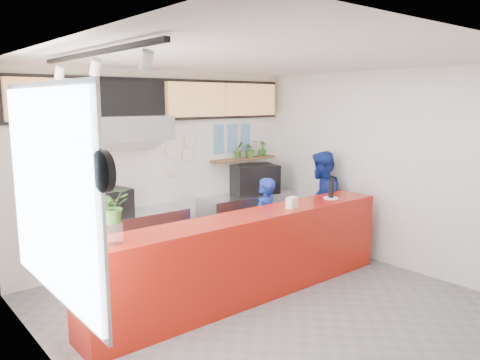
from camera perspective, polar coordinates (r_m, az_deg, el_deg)
floor at (r=6.05m, az=3.63°, el=-15.14°), size 5.00×5.00×0.00m
ceiling at (r=5.51m, az=3.97°, el=14.47°), size 5.00×5.00×0.00m
wall_back at (r=7.58m, az=-9.31°, el=1.68°), size 5.00×0.00×5.00m
wall_left at (r=4.31m, az=-21.24°, el=-4.91°), size 0.00×5.00×5.00m
wall_right at (r=7.51m, az=17.80°, el=1.27°), size 0.00×5.00×5.00m
service_counter at (r=6.12m, az=1.08°, el=-9.27°), size 4.50×0.60×1.10m
cream_band at (r=7.50m, az=-9.50°, el=10.03°), size 5.00×0.02×0.80m
prep_bench at (r=7.17m, az=-13.41°, el=-7.51°), size 1.80×0.60×0.90m
panini_oven at (r=6.92m, az=-15.26°, el=-2.67°), size 0.51×0.51×0.40m
extraction_hood at (r=6.83m, az=-13.78°, el=6.15°), size 1.20×0.70×0.35m
hood_lip at (r=6.84m, az=-13.72°, el=4.48°), size 1.20×0.69×0.31m
right_bench at (r=8.39m, az=0.83°, el=-4.72°), size 1.80×0.60×0.90m
espresso_machine at (r=8.36m, az=1.72°, el=0.14°), size 0.91×0.76×0.51m
espresso_tray at (r=8.32m, az=1.73°, el=1.65°), size 0.66×0.56×0.05m
herb_shelf at (r=8.41m, az=0.48°, el=2.59°), size 1.40×0.18×0.04m
menu_board_far_left at (r=6.68m, az=-22.24°, el=9.08°), size 1.10×0.10×0.55m
menu_board_mid_left at (r=7.12m, az=-13.20°, el=9.53°), size 1.10×0.10×0.55m
menu_board_mid_right at (r=7.71m, az=-5.36°, el=9.73°), size 1.10×0.10×0.55m
menu_board_far_right at (r=8.42m, az=1.27°, el=9.76°), size 1.10×0.10×0.55m
soffit at (r=7.47m, az=-9.38°, el=9.65°), size 4.80×0.04×0.65m
window_pane at (r=4.56m, az=-22.24°, el=-1.64°), size 0.04×2.20×1.90m
window_frame at (r=4.56m, az=-22.00°, el=-1.61°), size 0.03×2.30×2.00m
wall_clock_rim at (r=3.39m, az=-16.30°, el=1.03°), size 0.05×0.30×0.30m
wall_clock_face at (r=3.40m, az=-15.83°, el=1.08°), size 0.02×0.26×0.26m
track_rail at (r=4.34m, az=-17.27°, el=14.58°), size 0.05×2.40×0.04m
dec_plate_a at (r=7.60m, az=-8.27°, el=3.63°), size 0.24×0.03×0.24m
dec_plate_b at (r=7.77m, az=-6.36°, el=3.06°), size 0.24×0.03×0.24m
dec_plate_c at (r=7.63m, az=-8.22°, el=1.39°), size 0.24×0.03×0.24m
dec_plate_d at (r=7.77m, az=-6.09°, el=4.92°), size 0.24×0.03×0.24m
photo_frame_a at (r=8.12m, az=-2.59°, el=5.87°), size 0.20×0.02×0.25m
photo_frame_b at (r=8.30m, az=-0.93°, el=5.97°), size 0.20×0.02×0.25m
photo_frame_c at (r=8.49m, az=0.66°, el=6.05°), size 0.20×0.02×0.25m
photo_frame_d at (r=8.14m, az=-2.58°, el=4.12°), size 0.20×0.02×0.25m
photo_frame_e at (r=8.32m, az=-0.93°, el=4.25°), size 0.20×0.02×0.25m
photo_frame_f at (r=8.51m, az=0.65°, el=4.37°), size 0.20×0.02×0.25m
staff_center at (r=7.08m, az=2.95°, el=-5.36°), size 0.60×0.49×1.40m
staff_right at (r=7.94m, az=9.82°, el=-2.69°), size 1.02×0.93×1.71m
herb_b at (r=8.31m, az=-0.17°, el=3.73°), size 0.18×0.14×0.31m
herb_c at (r=8.49m, az=1.27°, el=3.82°), size 0.29×0.26×0.30m
herb_d at (r=8.69m, az=2.77°, el=3.88°), size 0.19×0.18×0.28m
glass_vase at (r=4.91m, az=-15.11°, el=-6.34°), size 0.20×0.20×0.22m
basil_vase at (r=4.84m, az=-15.26°, el=-3.05°), size 0.36×0.32×0.36m
napkin_holder at (r=6.37m, az=6.35°, el=-2.76°), size 0.19×0.14×0.15m
white_plate at (r=7.07m, az=11.03°, el=-2.17°), size 0.26×0.26×0.02m
pepper_mill at (r=7.03m, az=11.07°, el=-0.92°), size 0.08×0.08×0.30m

